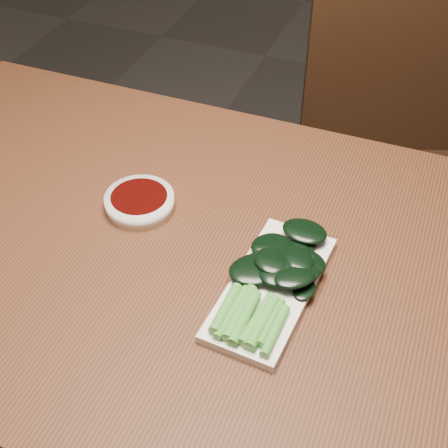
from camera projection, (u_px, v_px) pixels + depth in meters
table at (215, 283)px, 1.05m from camera, size 1.40×0.80×0.75m
chair_far at (392, 165)px, 1.59m from camera, size 0.59×0.59×0.89m
sauce_bowl at (140, 202)px, 1.07m from camera, size 0.12×0.12×0.03m
serving_plate at (271, 287)px, 0.94m from camera, size 0.14×0.28×0.01m
gai_lan at (275, 273)px, 0.93m from camera, size 0.16×0.28×0.03m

